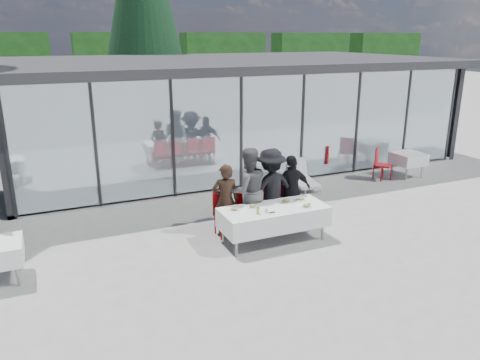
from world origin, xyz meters
name	(u,v)px	position (x,y,z in m)	size (l,w,h in m)	color
ground	(274,252)	(0.00, 0.00, 0.00)	(90.00, 90.00, 0.00)	gray
pavilion	(219,95)	(2.00, 8.16, 2.15)	(14.80, 8.80, 3.44)	gray
treeline	(63,65)	(-2.00, 28.00, 2.20)	(62.50, 2.00, 4.40)	#103410
dining_table	(274,217)	(0.23, 0.48, 0.54)	(2.26, 0.96, 0.75)	silver
diner_a	(226,200)	(-0.59, 1.15, 0.81)	(0.59, 0.59, 1.61)	#301F15
diner_chair_a	(224,211)	(-0.59, 1.23, 0.54)	(0.44, 0.44, 0.97)	#B70C11
diner_b	(248,191)	(-0.07, 1.15, 0.96)	(0.93, 0.93, 1.92)	#545454
diner_chair_b	(246,208)	(-0.07, 1.23, 0.54)	(0.44, 0.44, 0.97)	#B70C11
diner_c	(271,189)	(0.49, 1.15, 0.92)	(1.19, 1.19, 1.84)	black
diner_chair_c	(269,204)	(0.49, 1.23, 0.54)	(0.44, 0.44, 0.97)	#B70C11
diner_d	(291,190)	(1.02, 1.15, 0.82)	(0.96, 0.96, 1.64)	black
diner_chair_d	(289,201)	(1.02, 1.23, 0.54)	(0.44, 0.44, 0.97)	#B70C11
plate_a	(234,209)	(-0.59, 0.67, 0.78)	(0.24, 0.24, 0.07)	white
plate_b	(252,206)	(-0.18, 0.67, 0.78)	(0.24, 0.24, 0.07)	white
plate_c	(286,201)	(0.63, 0.67, 0.78)	(0.24, 0.24, 0.07)	white
plate_d	(301,199)	(0.98, 0.65, 0.78)	(0.24, 0.24, 0.07)	white
plate_extra	(306,206)	(0.86, 0.23, 0.78)	(0.24, 0.24, 0.07)	white
juice_bottle	(258,210)	(-0.24, 0.28, 0.83)	(0.06, 0.06, 0.17)	#92BB4E
drinking_glasses	(288,208)	(0.43, 0.24, 0.80)	(1.03, 0.13, 0.10)	silver
folded_eyeglasses	(272,212)	(0.06, 0.23, 0.76)	(0.14, 0.03, 0.01)	black
spare_table_right	(408,159)	(6.24, 3.08, 0.55)	(0.86, 0.86, 0.74)	silver
spare_chair_a	(380,162)	(5.23, 3.16, 0.54)	(0.62, 0.62, 0.97)	#B70C11
spare_chair_b	(326,159)	(3.95, 4.16, 0.54)	(0.62, 0.62, 0.97)	#B70C11
lounger	(301,177)	(2.74, 3.56, 0.26)	(0.81, 1.41, 0.72)	white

